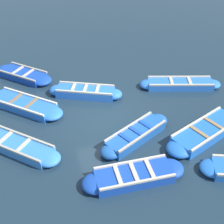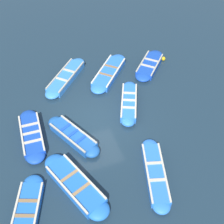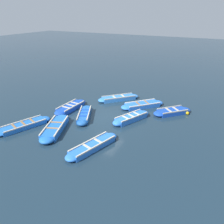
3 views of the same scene
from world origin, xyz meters
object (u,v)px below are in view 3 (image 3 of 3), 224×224
at_px(boat_near_quay, 172,112).
at_px(boat_outer_left, 84,115).
at_px(boat_bow_out, 119,98).
at_px(boat_alongside, 71,107).
at_px(boat_outer_right, 142,105).
at_px(boat_drifting, 93,146).
at_px(boat_broadside, 131,118).
at_px(boat_mid_row, 55,128).
at_px(boat_tucked, 24,126).
at_px(buoy_orange_near, 187,113).

bearing_deg(boat_near_quay, boat_outer_left, -147.12).
bearing_deg(boat_bow_out, boat_alongside, -125.70).
bearing_deg(boat_outer_left, boat_outer_right, 50.37).
bearing_deg(boat_outer_right, boat_alongside, -148.11).
distance_m(boat_bow_out, boat_outer_right, 2.56).
bearing_deg(boat_near_quay, boat_drifting, -113.16).
xyz_separation_m(boat_broadside, boat_outer_right, (-0.15, 2.79, -0.02)).
distance_m(boat_broadside, boat_outer_right, 2.79).
bearing_deg(boat_mid_row, boat_broadside, 43.52).
relative_size(boat_outer_left, boat_outer_right, 0.97).
relative_size(boat_broadside, boat_alongside, 0.96).
bearing_deg(boat_tucked, boat_drifting, 0.61).
height_order(boat_alongside, boat_outer_right, boat_alongside).
height_order(boat_outer_left, boat_alongside, boat_outer_left).
relative_size(boat_tucked, boat_drifting, 1.02).
distance_m(boat_mid_row, boat_bow_out, 7.26).
height_order(boat_drifting, boat_bow_out, boat_bow_out).
xyz_separation_m(boat_tucked, buoy_orange_near, (9.88, 7.54, -0.02)).
bearing_deg(boat_tucked, boat_broadside, 35.84).
height_order(boat_broadside, boat_alongside, boat_broadside).
xyz_separation_m(boat_outer_left, boat_drifting, (2.85, -3.30, -0.02)).
bearing_deg(boat_outer_left, buoy_orange_near, 30.77).
relative_size(boat_tucked, boat_mid_row, 0.98).
bearing_deg(boat_drifting, boat_near_quay, 66.84).
xyz_separation_m(boat_near_quay, boat_tucked, (-8.75, -7.17, -0.02)).
xyz_separation_m(boat_near_quay, boat_mid_row, (-6.51, -6.47, 0.03)).
distance_m(boat_drifting, boat_bow_out, 8.04).
xyz_separation_m(boat_near_quay, boat_outer_left, (-5.89, -3.81, 0.02)).
xyz_separation_m(boat_bow_out, boat_outer_right, (2.51, -0.49, 0.00)).
xyz_separation_m(boat_outer_left, buoy_orange_near, (7.02, 4.18, -0.06)).
relative_size(boat_outer_left, boat_drifting, 0.86).
bearing_deg(boat_outer_right, boat_bow_out, 168.97).
xyz_separation_m(boat_broadside, boat_mid_row, (-4.06, -3.85, 0.00)).
height_order(boat_near_quay, buoy_orange_near, boat_near_quay).
relative_size(boat_outer_right, buoy_orange_near, 13.30).
relative_size(boat_tucked, boat_bow_out, 1.17).
distance_m(boat_alongside, boat_outer_right, 6.10).
height_order(boat_alongside, buoy_orange_near, boat_alongside).
xyz_separation_m(boat_outer_right, buoy_orange_near, (3.73, 0.20, -0.04)).
xyz_separation_m(boat_near_quay, boat_drifting, (-3.04, -7.11, -0.00)).
bearing_deg(boat_drifting, boat_bow_out, 104.88).
bearing_deg(boat_broadside, boat_alongside, -175.33).
distance_m(boat_tucked, boat_drifting, 5.71).
relative_size(boat_near_quay, boat_drifting, 0.76).
bearing_deg(boat_mid_row, boat_outer_left, 76.93).
xyz_separation_m(boat_broadside, boat_near_quay, (2.45, 2.62, -0.03)).
relative_size(boat_broadside, boat_tucked, 0.85).
relative_size(boat_outer_left, boat_bow_out, 0.99).
xyz_separation_m(boat_drifting, buoy_orange_near, (4.17, 7.48, -0.04)).
distance_m(boat_mid_row, boat_alongside, 3.64).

